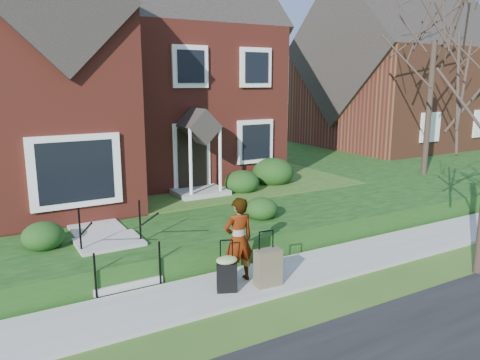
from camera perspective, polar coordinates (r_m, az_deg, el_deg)
ground at (r=10.10m, az=2.23°, el=-12.41°), size 120.00×120.00×0.00m
sidewalk at (r=10.08m, az=2.24°, el=-12.20°), size 60.00×1.60×0.08m
terrace at (r=21.05m, az=-4.36°, el=1.40°), size 44.00×20.00×0.60m
walkway at (r=13.47m, az=-18.57°, el=-3.88°), size 1.20×6.00×0.06m
main_house at (r=18.03m, az=-15.31°, el=15.09°), size 10.40×10.20×9.40m
neighbour_house at (r=28.12m, az=18.66°, el=13.63°), size 9.40×8.00×9.20m
front_steps at (r=10.58m, az=-14.98°, el=-8.88°), size 1.40×2.02×1.50m
foundation_shrubs at (r=14.23m, az=-6.17°, el=-0.83°), size 9.86×4.52×1.02m
woman at (r=9.69m, az=-0.20°, el=-7.27°), size 0.67×0.45×1.79m
suitcase_black at (r=9.38m, az=-1.62°, el=-11.13°), size 0.54×0.50×1.06m
suitcase_olive at (r=9.67m, az=3.42°, el=-10.59°), size 0.55×0.33×1.14m
tree_gap at (r=19.41m, az=22.76°, el=16.81°), size 5.50×5.50×7.85m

